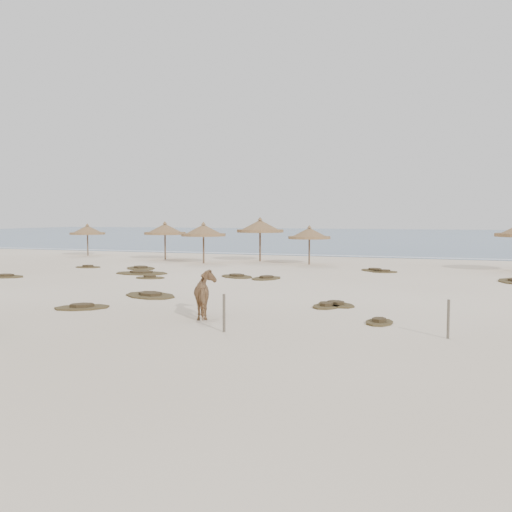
% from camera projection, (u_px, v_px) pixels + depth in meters
% --- Properties ---
extents(ground, '(160.00, 160.00, 0.00)m').
position_uv_depth(ground, '(177.00, 300.00, 21.92)').
color(ground, white).
rests_on(ground, ground).
extents(ocean, '(200.00, 100.00, 0.01)m').
position_uv_depth(ocean, '(393.00, 236.00, 92.35)').
color(ocean, navy).
rests_on(ocean, ground).
extents(foam_line, '(70.00, 0.60, 0.01)m').
position_uv_depth(foam_line, '(326.00, 256.00, 46.34)').
color(foam_line, white).
rests_on(foam_line, ground).
extents(palapa_0, '(3.16, 3.16, 2.64)m').
position_uv_depth(palapa_0, '(87.00, 230.00, 46.33)').
color(palapa_0, brown).
rests_on(palapa_0, ground).
extents(palapa_1, '(3.77, 3.77, 2.84)m').
position_uv_depth(palapa_1, '(165.00, 230.00, 42.04)').
color(palapa_1, brown).
rests_on(palapa_1, ground).
extents(palapa_2, '(3.77, 3.77, 2.84)m').
position_uv_depth(palapa_2, '(203.00, 231.00, 38.66)').
color(palapa_2, brown).
rests_on(palapa_2, ground).
extents(palapa_3, '(3.59, 3.59, 3.16)m').
position_uv_depth(palapa_3, '(260.00, 227.00, 40.50)').
color(palapa_3, brown).
rests_on(palapa_3, ground).
extents(palapa_4, '(2.92, 2.92, 2.62)m').
position_uv_depth(palapa_4, '(309.00, 234.00, 37.72)').
color(palapa_4, brown).
rests_on(palapa_4, ground).
extents(horse, '(1.55, 1.92, 1.48)m').
position_uv_depth(horse, '(207.00, 294.00, 17.99)').
color(horse, '#936943').
rests_on(horse, ground).
extents(fence_post_near, '(0.11, 0.11, 1.06)m').
position_uv_depth(fence_post_near, '(224.00, 313.00, 15.76)').
color(fence_post_near, brown).
rests_on(fence_post_near, ground).
extents(fence_post_far, '(0.08, 0.08, 1.03)m').
position_uv_depth(fence_post_far, '(448.00, 319.00, 14.89)').
color(fence_post_far, brown).
rests_on(fence_post_far, ground).
extents(scrub_0, '(2.11, 1.39, 0.16)m').
position_uv_depth(scrub_0, '(6.00, 276.00, 30.00)').
color(scrub_0, brown).
rests_on(scrub_0, ground).
extents(scrub_1, '(3.16, 2.17, 0.16)m').
position_uv_depth(scrub_1, '(142.00, 273.00, 31.77)').
color(scrub_1, brown).
rests_on(scrub_1, ground).
extents(scrub_2, '(1.68, 1.25, 0.16)m').
position_uv_depth(scrub_2, '(150.00, 277.00, 29.41)').
color(scrub_2, brown).
rests_on(scrub_2, ground).
extents(scrub_3, '(1.70, 2.23, 0.16)m').
position_uv_depth(scrub_3, '(266.00, 278.00, 29.15)').
color(scrub_3, brown).
rests_on(scrub_3, ground).
extents(scrub_4, '(1.91, 1.83, 0.16)m').
position_uv_depth(scrub_4, '(336.00, 304.00, 20.45)').
color(scrub_4, brown).
rests_on(scrub_4, ground).
extents(scrub_6, '(2.97, 2.93, 0.16)m').
position_uv_depth(scrub_6, '(141.00, 268.00, 34.77)').
color(scrub_6, brown).
rests_on(scrub_6, ground).
extents(scrub_7, '(2.37, 2.35, 0.16)m').
position_uv_depth(scrub_7, '(375.00, 270.00, 33.35)').
color(scrub_7, brown).
rests_on(scrub_7, ground).
extents(scrub_8, '(1.74, 1.24, 0.16)m').
position_uv_depth(scrub_8, '(88.00, 267.00, 35.58)').
color(scrub_8, brown).
rests_on(scrub_8, ground).
extents(scrub_9, '(3.01, 2.62, 0.16)m').
position_uv_depth(scrub_9, '(150.00, 295.00, 22.82)').
color(scrub_9, brown).
rests_on(scrub_9, ground).
extents(scrub_10, '(1.69, 1.29, 0.16)m').
position_uv_depth(scrub_10, '(384.00, 271.00, 32.55)').
color(scrub_10, brown).
rests_on(scrub_10, ground).
extents(scrub_11, '(2.25, 2.08, 0.16)m').
position_uv_depth(scrub_11, '(82.00, 307.00, 19.84)').
color(scrub_11, brown).
rests_on(scrub_11, ground).
extents(scrub_12, '(1.06, 1.51, 0.16)m').
position_uv_depth(scrub_12, '(326.00, 306.00, 20.10)').
color(scrub_12, brown).
rests_on(scrub_12, ground).
extents(scrub_13, '(2.56, 2.40, 0.16)m').
position_uv_depth(scrub_13, '(237.00, 276.00, 30.00)').
color(scrub_13, brown).
rests_on(scrub_13, ground).
extents(scrub_14, '(0.86, 1.27, 0.16)m').
position_uv_depth(scrub_14, '(379.00, 322.00, 17.05)').
color(scrub_14, brown).
rests_on(scrub_14, ground).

